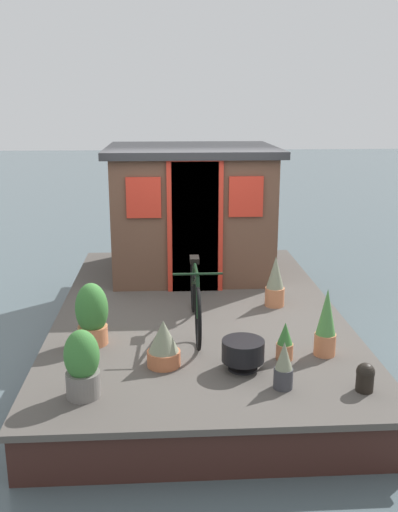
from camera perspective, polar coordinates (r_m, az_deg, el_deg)
name	(u,v)px	position (r m, az deg, el deg)	size (l,w,h in m)	color
ground_plane	(198,344)	(7.18, -0.10, -8.80)	(60.00, 60.00, 0.00)	#4C5B60
houseboat_deck	(198,326)	(7.09, -0.10, -6.97)	(5.40, 3.33, 0.49)	#4C4742
houseboat_cabin	(192,209)	(8.29, -0.75, 4.67)	(2.10, 2.37, 1.82)	brown
bicycle	(195,297)	(6.25, -0.36, -4.09)	(1.73, 0.50, 0.77)	black
potted_plant_sage	(326,324)	(5.75, 12.55, -6.60)	(0.21, 0.21, 0.69)	#C6754C
potted_plant_succulent	(275,283)	(7.01, 7.60, -2.64)	(0.24, 0.24, 0.63)	#C6754C
potted_plant_geranium	(284,366)	(5.09, 8.44, -10.82)	(0.17, 0.17, 0.43)	#38383D
potted_plant_mint	(164,344)	(5.45, -3.55, -8.77)	(0.32, 0.32, 0.46)	#B2603D
potted_plant_rosemary	(285,342)	(5.64, 8.55, -8.46)	(0.17, 0.17, 0.38)	#C6754C
potted_plant_ivy	(92,315)	(5.97, -10.61, -5.78)	(0.33, 0.33, 0.65)	#C6754C
potted_plant_lavender	(82,364)	(4.97, -11.56, -10.55)	(0.30, 0.30, 0.60)	slate
charcoal_grill	(243,351)	(5.40, 4.41, -9.45)	(0.40, 0.40, 0.29)	black
mooring_bollard	(365,377)	(5.23, 16.23, -11.47)	(0.16, 0.16, 0.26)	black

